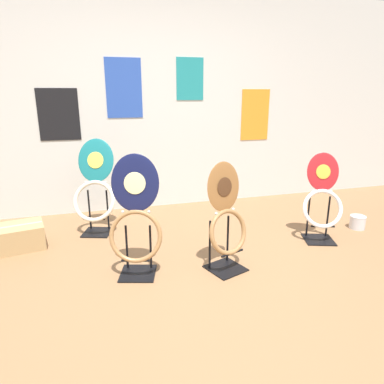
{
  "coord_description": "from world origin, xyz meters",
  "views": [
    {
      "loc": [
        -0.75,
        -1.96,
        1.42
      ],
      "look_at": [
        0.07,
        0.9,
        0.55
      ],
      "focal_mm": 32.0,
      "sensor_mm": 36.0,
      "label": 1
    }
  ],
  "objects_px": {
    "toilet_seat_display_woodgrain": "(226,222)",
    "paint_can": "(358,222)",
    "toilet_seat_display_crimson_swirl": "(322,203)",
    "toilet_seat_display_navy_moon": "(136,219)",
    "toilet_seat_display_teal_sax": "(95,189)",
    "storage_box": "(17,237)"
  },
  "relations": [
    {
      "from": "toilet_seat_display_crimson_swirl",
      "to": "toilet_seat_display_teal_sax",
      "type": "bearing_deg",
      "value": 158.53
    },
    {
      "from": "storage_box",
      "to": "paint_can",
      "type": "bearing_deg",
      "value": -7.94
    },
    {
      "from": "toilet_seat_display_woodgrain",
      "to": "toilet_seat_display_crimson_swirl",
      "type": "bearing_deg",
      "value": 14.56
    },
    {
      "from": "toilet_seat_display_crimson_swirl",
      "to": "paint_can",
      "type": "height_order",
      "value": "toilet_seat_display_crimson_swirl"
    },
    {
      "from": "toilet_seat_display_crimson_swirl",
      "to": "toilet_seat_display_woodgrain",
      "type": "xyz_separation_m",
      "value": [
        -1.11,
        -0.29,
        0.03
      ]
    },
    {
      "from": "toilet_seat_display_navy_moon",
      "to": "toilet_seat_display_crimson_swirl",
      "type": "bearing_deg",
      "value": 5.03
    },
    {
      "from": "toilet_seat_display_navy_moon",
      "to": "paint_can",
      "type": "distance_m",
      "value": 2.46
    },
    {
      "from": "toilet_seat_display_crimson_swirl",
      "to": "toilet_seat_display_woodgrain",
      "type": "distance_m",
      "value": 1.15
    },
    {
      "from": "toilet_seat_display_crimson_swirl",
      "to": "storage_box",
      "type": "xyz_separation_m",
      "value": [
        -2.85,
        0.62,
        -0.28
      ]
    },
    {
      "from": "toilet_seat_display_crimson_swirl",
      "to": "toilet_seat_display_woodgrain",
      "type": "height_order",
      "value": "toilet_seat_display_woodgrain"
    },
    {
      "from": "toilet_seat_display_woodgrain",
      "to": "paint_can",
      "type": "xyz_separation_m",
      "value": [
        1.7,
        0.43,
        -0.34
      ]
    },
    {
      "from": "toilet_seat_display_navy_moon",
      "to": "toilet_seat_display_woodgrain",
      "type": "height_order",
      "value": "toilet_seat_display_navy_moon"
    },
    {
      "from": "storage_box",
      "to": "toilet_seat_display_woodgrain",
      "type": "bearing_deg",
      "value": -27.63
    },
    {
      "from": "toilet_seat_display_crimson_swirl",
      "to": "storage_box",
      "type": "relative_size",
      "value": 1.62
    },
    {
      "from": "toilet_seat_display_woodgrain",
      "to": "paint_can",
      "type": "relative_size",
      "value": 5.5
    },
    {
      "from": "toilet_seat_display_navy_moon",
      "to": "toilet_seat_display_teal_sax",
      "type": "bearing_deg",
      "value": 106.37
    },
    {
      "from": "toilet_seat_display_crimson_swirl",
      "to": "toilet_seat_display_navy_moon",
      "type": "distance_m",
      "value": 1.83
    },
    {
      "from": "toilet_seat_display_woodgrain",
      "to": "paint_can",
      "type": "height_order",
      "value": "toilet_seat_display_woodgrain"
    },
    {
      "from": "toilet_seat_display_navy_moon",
      "to": "storage_box",
      "type": "height_order",
      "value": "toilet_seat_display_navy_moon"
    },
    {
      "from": "toilet_seat_display_navy_moon",
      "to": "toilet_seat_display_teal_sax",
      "type": "distance_m",
      "value": 1.03
    },
    {
      "from": "toilet_seat_display_woodgrain",
      "to": "paint_can",
      "type": "bearing_deg",
      "value": 14.22
    },
    {
      "from": "toilet_seat_display_crimson_swirl",
      "to": "toilet_seat_display_navy_moon",
      "type": "bearing_deg",
      "value": -174.97
    }
  ]
}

